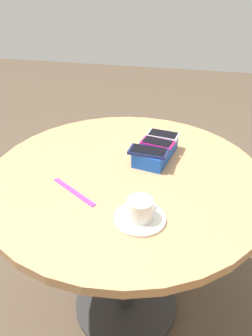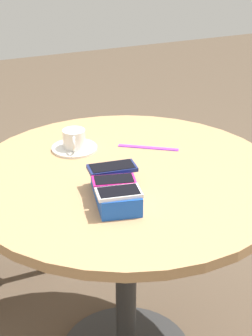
{
  "view_description": "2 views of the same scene",
  "coord_description": "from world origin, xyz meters",
  "px_view_note": "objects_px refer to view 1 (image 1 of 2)",
  "views": [
    {
      "loc": [
        0.93,
        0.2,
        1.36
      ],
      "look_at": [
        0.0,
        0.0,
        0.76
      ],
      "focal_mm": 35.0,
      "sensor_mm": 36.0,
      "label": 1
    },
    {
      "loc": [
        -1.39,
        0.57,
        1.51
      ],
      "look_at": [
        0.0,
        0.0,
        0.76
      ],
      "focal_mm": 60.0,
      "sensor_mm": 36.0,
      "label": 2
    }
  ],
  "objects_px": {
    "phone_box": "(156,150)",
    "coffee_cup": "(141,208)",
    "lanyard_strap": "(74,192)",
    "round_table": "(126,203)",
    "phone_white": "(163,135)",
    "phone_navy": "(148,151)",
    "phone_magenta": "(157,143)",
    "saucer": "(140,218)"
  },
  "relations": [
    {
      "from": "phone_box",
      "to": "coffee_cup",
      "type": "relative_size",
      "value": 2.32
    },
    {
      "from": "phone_box",
      "to": "lanyard_strap",
      "type": "distance_m",
      "value": 0.36
    },
    {
      "from": "round_table",
      "to": "phone_white",
      "type": "bearing_deg",
      "value": 152.7
    },
    {
      "from": "phone_navy",
      "to": "phone_box",
      "type": "bearing_deg",
      "value": 165.86
    },
    {
      "from": "phone_box",
      "to": "phone_magenta",
      "type": "xyz_separation_m",
      "value": [
        -0.0,
        0.0,
        0.03
      ]
    },
    {
      "from": "phone_magenta",
      "to": "phone_navy",
      "type": "distance_m",
      "value": 0.08
    },
    {
      "from": "phone_navy",
      "to": "lanyard_strap",
      "type": "bearing_deg",
      "value": -45.38
    },
    {
      "from": "phone_box",
      "to": "saucer",
      "type": "relative_size",
      "value": 1.55
    },
    {
      "from": "saucer",
      "to": "phone_box",
      "type": "bearing_deg",
      "value": -179.29
    },
    {
      "from": "phone_white",
      "to": "phone_magenta",
      "type": "distance_m",
      "value": 0.07
    },
    {
      "from": "phone_white",
      "to": "saucer",
      "type": "xyz_separation_m",
      "value": [
        0.43,
        -0.01,
        -0.06
      ]
    },
    {
      "from": "phone_magenta",
      "to": "saucer",
      "type": "bearing_deg",
      "value": 0.0
    },
    {
      "from": "phone_navy",
      "to": "saucer",
      "type": "relative_size",
      "value": 0.95
    },
    {
      "from": "phone_white",
      "to": "saucer",
      "type": "bearing_deg",
      "value": -1.74
    },
    {
      "from": "phone_box",
      "to": "phone_white",
      "type": "bearing_deg",
      "value": 165.58
    },
    {
      "from": "phone_magenta",
      "to": "lanyard_strap",
      "type": "xyz_separation_m",
      "value": [
        0.28,
        -0.23,
        -0.06
      ]
    },
    {
      "from": "coffee_cup",
      "to": "lanyard_strap",
      "type": "bearing_deg",
      "value": -109.57
    },
    {
      "from": "phone_navy",
      "to": "coffee_cup",
      "type": "height_order",
      "value": "same"
    },
    {
      "from": "phone_box",
      "to": "phone_magenta",
      "type": "relative_size",
      "value": 1.82
    },
    {
      "from": "phone_white",
      "to": "coffee_cup",
      "type": "height_order",
      "value": "coffee_cup"
    },
    {
      "from": "phone_box",
      "to": "lanyard_strap",
      "type": "xyz_separation_m",
      "value": [
        0.28,
        -0.23,
        -0.03
      ]
    },
    {
      "from": "phone_white",
      "to": "phone_navy",
      "type": "xyz_separation_m",
      "value": [
        0.14,
        -0.04,
        0.0
      ]
    },
    {
      "from": "phone_navy",
      "to": "coffee_cup",
      "type": "xyz_separation_m",
      "value": [
        0.29,
        0.02,
        -0.02
      ]
    },
    {
      "from": "phone_magenta",
      "to": "coffee_cup",
      "type": "xyz_separation_m",
      "value": [
        0.36,
        0.0,
        -0.02
      ]
    },
    {
      "from": "phone_white",
      "to": "phone_magenta",
      "type": "relative_size",
      "value": 0.99
    },
    {
      "from": "saucer",
      "to": "lanyard_strap",
      "type": "height_order",
      "value": "saucer"
    },
    {
      "from": "coffee_cup",
      "to": "lanyard_strap",
      "type": "distance_m",
      "value": 0.25
    },
    {
      "from": "phone_navy",
      "to": "saucer",
      "type": "bearing_deg",
      "value": 4.46
    },
    {
      "from": "phone_box",
      "to": "phone_navy",
      "type": "height_order",
      "value": "phone_navy"
    },
    {
      "from": "phone_magenta",
      "to": "saucer",
      "type": "distance_m",
      "value": 0.36
    },
    {
      "from": "phone_box",
      "to": "coffee_cup",
      "type": "height_order",
      "value": "coffee_cup"
    },
    {
      "from": "phone_white",
      "to": "phone_navy",
      "type": "height_order",
      "value": "phone_navy"
    },
    {
      "from": "phone_magenta",
      "to": "saucer",
      "type": "height_order",
      "value": "phone_magenta"
    },
    {
      "from": "phone_navy",
      "to": "coffee_cup",
      "type": "distance_m",
      "value": 0.29
    },
    {
      "from": "lanyard_strap",
      "to": "phone_white",
      "type": "bearing_deg",
      "value": 144.81
    },
    {
      "from": "phone_white",
      "to": "coffee_cup",
      "type": "distance_m",
      "value": 0.43
    },
    {
      "from": "phone_box",
      "to": "phone_magenta",
      "type": "bearing_deg",
      "value": 93.44
    },
    {
      "from": "round_table",
      "to": "phone_magenta",
      "type": "height_order",
      "value": "phone_magenta"
    },
    {
      "from": "phone_navy",
      "to": "lanyard_strap",
      "type": "height_order",
      "value": "phone_navy"
    },
    {
      "from": "phone_box",
      "to": "phone_white",
      "type": "height_order",
      "value": "phone_white"
    },
    {
      "from": "saucer",
      "to": "lanyard_strap",
      "type": "relative_size",
      "value": 0.75
    },
    {
      "from": "phone_white",
      "to": "round_table",
      "type": "bearing_deg",
      "value": -27.3
    }
  ]
}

